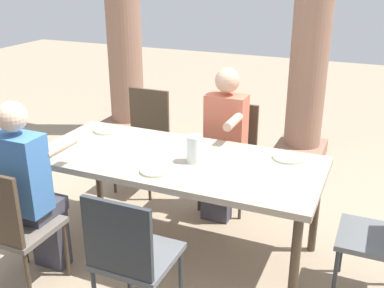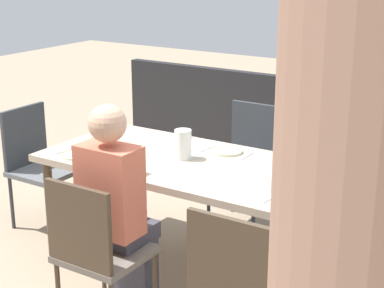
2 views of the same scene
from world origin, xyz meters
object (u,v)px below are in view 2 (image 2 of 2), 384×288
object	(u,v)px
chair_mid_south	(249,156)
water_pitcher	(183,146)
dining_table	(201,173)
diner_man_white	(118,207)
chair_west_south	(362,179)
plate_1	(227,151)
chair_mid_north	(95,248)
plate_0	(296,203)
plate_2	(79,154)
diner_woman_green	(353,166)
chair_head_east	(37,160)

from	to	relation	value
chair_mid_south	water_pitcher	world-z (taller)	water_pitcher
dining_table	diner_man_white	size ratio (longest dim) A/B	1.63
chair_west_south	plate_1	xyz separation A→B (m)	(0.73, 0.61, 0.24)
chair_mid_north	plate_0	world-z (taller)	chair_mid_north
chair_mid_north	plate_2	distance (m)	0.89
diner_man_white	plate_0	xyz separation A→B (m)	(-0.89, -0.39, 0.09)
diner_woman_green	dining_table	bearing A→B (deg)	41.95
plate_1	water_pitcher	xyz separation A→B (m)	(0.18, 0.26, 0.08)
dining_table	diner_man_white	bearing A→B (deg)	79.81
dining_table	water_pitcher	distance (m)	0.21
dining_table	water_pitcher	xyz separation A→B (m)	(0.15, -0.01, 0.15)
chair_west_south	chair_mid_north	size ratio (longest dim) A/B	1.02
chair_west_south	plate_2	bearing A→B (deg)	38.28
chair_mid_north	chair_head_east	world-z (taller)	chair_mid_north
dining_table	chair_west_south	distance (m)	1.18
chair_mid_south	water_pitcher	size ratio (longest dim) A/B	4.86
chair_west_south	plate_0	xyz separation A→B (m)	(-0.01, 1.18, 0.24)
chair_mid_south	plate_1	world-z (taller)	chair_mid_south
chair_west_south	diner_woman_green	size ratio (longest dim) A/B	0.72
plate_0	plate_1	distance (m)	0.93
chair_mid_south	chair_head_east	world-z (taller)	chair_mid_south
diner_man_white	chair_mid_north	bearing A→B (deg)	90.84
dining_table	chair_mid_north	size ratio (longest dim) A/B	2.28
chair_mid_south	plate_1	distance (m)	0.67
dining_table	plate_2	size ratio (longest dim) A/B	9.06
plate_0	plate_1	world-z (taller)	same
chair_west_south	chair_mid_north	distance (m)	1.98
chair_mid_north	plate_1	size ratio (longest dim) A/B	4.39
chair_mid_north	chair_mid_south	world-z (taller)	chair_mid_south
chair_west_south	plate_2	size ratio (longest dim) A/B	4.06
dining_table	diner_woman_green	world-z (taller)	diner_woman_green
diner_man_white	plate_0	distance (m)	0.98
chair_mid_south	diner_woman_green	bearing A→B (deg)	166.82
chair_mid_north	chair_head_east	xyz separation A→B (m)	(1.35, -0.89, -0.01)
dining_table	chair_mid_south	distance (m)	0.91
chair_head_east	plate_0	world-z (taller)	chair_head_east
chair_head_east	water_pitcher	xyz separation A→B (m)	(-1.32, -0.01, 0.33)
diner_woman_green	plate_2	world-z (taller)	diner_woman_green
water_pitcher	chair_mid_south	bearing A→B (deg)	-91.77
diner_man_white	water_pitcher	world-z (taller)	diner_man_white
dining_table	chair_mid_north	world-z (taller)	chair_mid_north
chair_head_east	chair_mid_north	bearing A→B (deg)	146.74
plate_0	plate_2	size ratio (longest dim) A/B	1.04
diner_woman_green	diner_man_white	xyz separation A→B (m)	(0.88, 1.36, -0.00)
chair_mid_south	plate_2	distance (m)	1.37
chair_west_south	diner_woman_green	distance (m)	0.26
plate_1	water_pitcher	size ratio (longest dim) A/B	1.09
dining_table	diner_woman_green	distance (m)	1.02
chair_head_east	diner_man_white	xyz separation A→B (m)	(-1.35, 0.68, 0.17)
plate_0	water_pitcher	distance (m)	0.97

